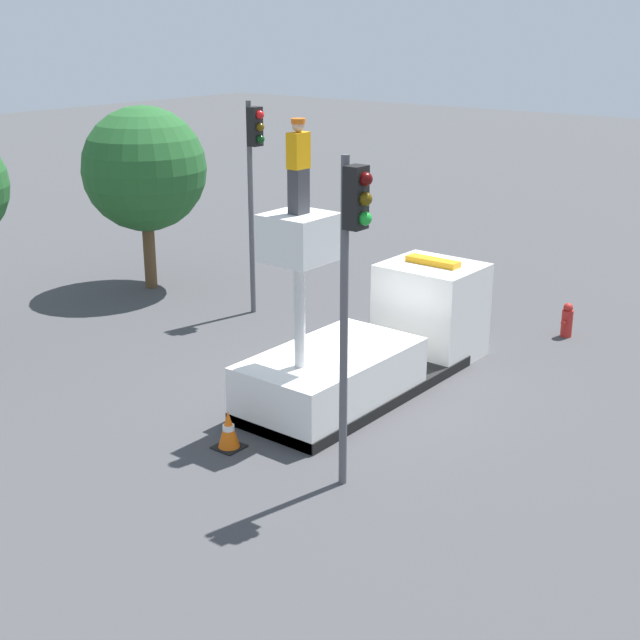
# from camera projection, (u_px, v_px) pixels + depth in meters

# --- Properties ---
(ground_plane) EXTENTS (120.00, 120.00, 0.00)m
(ground_plane) POSITION_uv_depth(u_px,v_px,m) (357.00, 392.00, 19.40)
(ground_plane) COLOR #424244
(bucket_truck) EXTENTS (6.85, 2.26, 4.28)m
(bucket_truck) POSITION_uv_depth(u_px,v_px,m) (375.00, 345.00, 19.57)
(bucket_truck) COLOR black
(bucket_truck) RESTS_ON ground
(worker) EXTENTS (0.40, 0.26, 1.75)m
(worker) POSITION_uv_depth(u_px,v_px,m) (298.00, 167.00, 16.31)
(worker) COLOR #38383D
(worker) RESTS_ON bucket_truck
(traffic_light_pole) EXTENTS (0.34, 0.57, 5.73)m
(traffic_light_pole) POSITION_uv_depth(u_px,v_px,m) (351.00, 261.00, 14.26)
(traffic_light_pole) COLOR #515156
(traffic_light_pole) RESTS_ON ground
(traffic_light_across) EXTENTS (0.34, 0.57, 5.74)m
(traffic_light_across) POSITION_uv_depth(u_px,v_px,m) (254.00, 167.00, 23.38)
(traffic_light_across) COLOR #515156
(traffic_light_across) RESTS_ON ground
(fire_hydrant) EXTENTS (0.52, 0.28, 0.90)m
(fire_hydrant) POSITION_uv_depth(u_px,v_px,m) (567.00, 320.00, 22.70)
(fire_hydrant) COLOR #B2231E
(fire_hydrant) RESTS_ON ground
(traffic_cone_rear) EXTENTS (0.52, 0.52, 0.76)m
(traffic_cone_rear) POSITION_uv_depth(u_px,v_px,m) (229.00, 430.00, 16.78)
(traffic_cone_rear) COLOR black
(traffic_cone_rear) RESTS_ON ground
(tree_left_bg) EXTENTS (3.63, 3.63, 5.41)m
(tree_left_bg) POSITION_uv_depth(u_px,v_px,m) (144.00, 169.00, 25.90)
(tree_left_bg) COLOR brown
(tree_left_bg) RESTS_ON ground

